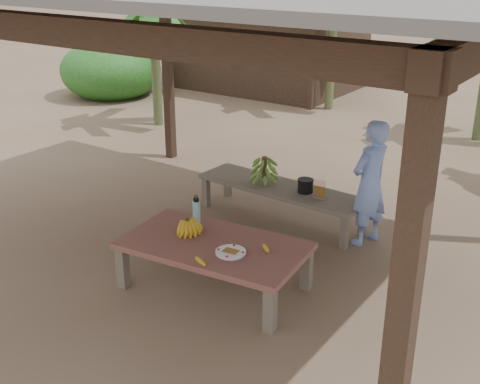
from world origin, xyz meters
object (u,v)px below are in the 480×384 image
Objects in this scene: work_table at (214,249)px; plate at (231,252)px; bench at (281,190)px; woman at (370,183)px; water_flask at (196,211)px; cooking_pot at (305,186)px; ripe_banana_bunch at (187,225)px.

plate reaches higher than work_table.
bench is at bearing 107.71° from plate.
bench is at bearing 93.69° from work_table.
woman reaches higher than plate.
plate is at bearing -69.99° from bench.
water_flask is at bearing -24.96° from woman.
woman is at bearing 50.39° from water_flask.
water_flask reaches higher than cooking_pot.
plate is 0.84m from water_flask.
cooking_pot is at bearing 78.00° from ripe_banana_bunch.
ripe_banana_bunch is 1.56× the size of cooking_pot.
ripe_banana_bunch is (-0.37, 0.03, 0.15)m from work_table.
work_table is 2.03m from woman.
woman is (1.18, 1.80, 0.15)m from ripe_banana_bunch.
bench is 1.51× the size of woman.
work_table is at bearing -77.25° from bench.
water_flask reaches higher than bench.
bench is at bearing 85.33° from water_flask.
woman is at bearing 3.68° from bench.
water_flask is (-0.46, 0.30, 0.19)m from work_table.
water_flask is at bearing -107.15° from cooking_pot.
work_table is 1.30× the size of woman.
work_table is at bearing -4.85° from ripe_banana_bunch.
ripe_banana_bunch is at bearing 168.39° from work_table.
cooking_pot is (0.34, 0.00, 0.13)m from bench.
woman is (0.54, 1.93, 0.22)m from plate.
work_table reaches higher than bench.
plate is (0.64, -0.13, -0.07)m from ripe_banana_bunch.
ripe_banana_bunch is at bearing -71.54° from water_flask.
woman reaches higher than work_table.
cooking_pot is at bearing 2.90° from bench.
cooking_pot is (0.38, 1.78, -0.06)m from ripe_banana_bunch.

